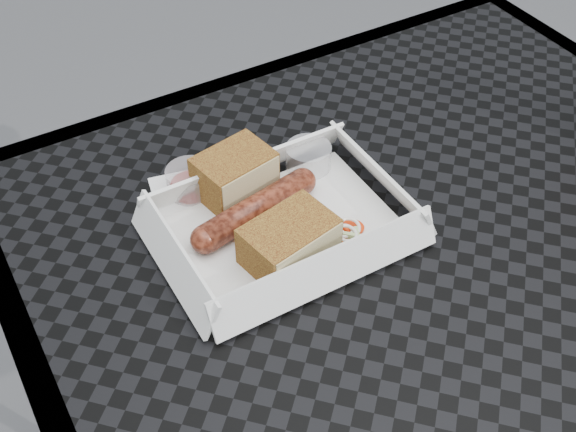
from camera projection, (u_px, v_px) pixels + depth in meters
name	position (u px, v px, depth m)	size (l,w,h in m)	color
patio_table	(444.00, 312.00, 0.75)	(0.80, 0.80, 0.74)	black
food_tray	(283.00, 230.00, 0.73)	(0.22, 0.15, 0.00)	white
bratwurst	(256.00, 209.00, 0.72)	(0.15, 0.05, 0.03)	maroon
bread_near	(235.00, 174.00, 0.75)	(0.08, 0.05, 0.05)	brown
bread_far	(289.00, 241.00, 0.68)	(0.09, 0.06, 0.04)	brown
veg_garnish	(347.00, 237.00, 0.71)	(0.03, 0.03, 0.00)	red
napkin	(215.00, 203.00, 0.76)	(0.12, 0.12, 0.00)	white
condiment_cup_sauce	(190.00, 181.00, 0.76)	(0.05, 0.05, 0.03)	maroon
condiment_cup_empty	(308.00, 158.00, 0.79)	(0.05, 0.05, 0.03)	silver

